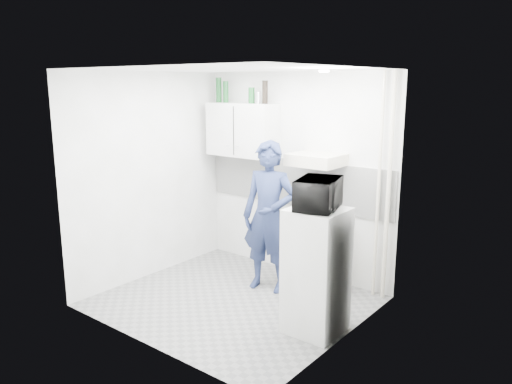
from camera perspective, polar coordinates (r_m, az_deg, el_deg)
The scene contains 22 objects.
floor at distance 5.88m, azimuth -2.60°, elevation -12.35°, with size 2.80×2.80×0.00m, color slate.
ceiling at distance 5.35m, azimuth -2.88°, elevation 13.86°, with size 2.80×2.80×0.00m, color white.
wall_back at distance 6.45m, azimuth 4.58°, elevation 1.96°, with size 2.80×2.80×0.00m, color white.
wall_left at distance 6.46m, azimuth -12.15°, elevation 1.74°, with size 2.60×2.60×0.00m, color white.
wall_right at distance 4.70m, azimuth 10.28°, elevation -2.12°, with size 2.60×2.60×0.00m, color white.
person at distance 5.93m, azimuth 1.48°, elevation -2.83°, with size 0.66×0.43×1.81m, color #1E284C.
stove at distance 6.17m, azimuth 7.81°, elevation -7.30°, with size 0.50×0.50×0.79m, color beige.
fridge at distance 5.03m, azimuth 6.91°, elevation -8.97°, with size 0.53×0.53×1.27m, color white.
stove_top at distance 6.04m, azimuth 7.92°, elevation -3.62°, with size 0.48×0.48×0.03m, color black.
saucepan at distance 5.99m, azimuth 8.42°, elevation -3.14°, with size 0.18×0.18×0.10m, color silver.
microwave at distance 4.81m, azimuth 7.15°, elevation -0.21°, with size 0.37×0.54×0.30m, color black.
bottle_a at distance 6.92m, azimuth -4.28°, elevation 11.54°, with size 0.08×0.08×0.33m, color #144C1E.
bottle_b at distance 6.84m, azimuth -3.48°, elevation 11.35°, with size 0.07×0.07×0.28m, color #144C1E.
canister_a at distance 6.55m, azimuth -0.52°, elevation 10.98°, with size 0.08×0.08×0.20m, color #144C1E.
canister_b at distance 6.49m, azimuth 0.24°, elevation 10.73°, with size 0.08×0.08×0.15m, color silver.
bottle_e at distance 6.42m, azimuth 1.04°, elevation 11.34°, with size 0.07×0.07×0.29m, color black.
upper_cabinet at distance 6.68m, azimuth -1.58°, elevation 7.12°, with size 1.00×0.35×0.70m, color white.
range_hood at distance 5.96m, azimuth 6.88°, elevation 3.69°, with size 0.60×0.50×0.14m, color beige.
backsplash at distance 6.45m, azimuth 4.49°, elevation 1.07°, with size 2.74×0.03×0.60m, color white.
pipe_a at distance 5.77m, azimuth 14.91°, elevation 0.35°, with size 0.05×0.05×2.60m, color beige.
pipe_b at distance 5.82m, azimuth 13.83°, elevation 0.50°, with size 0.04×0.04×2.60m, color beige.
ceiling_spot_fixture at distance 4.92m, azimuth 7.78°, elevation 13.55°, with size 0.10×0.10×0.02m, color white.
Camera 1 is at (3.52, -4.03, 2.46)m, focal length 35.00 mm.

